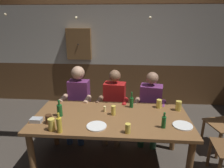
# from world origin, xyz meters

# --- Properties ---
(back_wall_upper) EXTENTS (6.72, 0.12, 1.38)m
(back_wall_upper) POSITION_xyz_m (0.00, 2.44, 1.65)
(back_wall_upper) COLOR beige
(back_wall_wainscot) EXTENTS (6.72, 0.12, 0.96)m
(back_wall_wainscot) POSITION_xyz_m (0.00, 2.44, 0.48)
(back_wall_wainscot) COLOR brown
(back_wall_wainscot) RESTS_ON ground_plane
(dining_table) EXTENTS (2.06, 0.97, 0.77)m
(dining_table) POSITION_xyz_m (0.00, 0.16, 0.67)
(dining_table) COLOR brown
(dining_table) RESTS_ON ground_plane
(person_0) EXTENTS (0.50, 0.53, 1.26)m
(person_0) POSITION_xyz_m (-0.62, 0.87, 0.69)
(person_0) COLOR #6B2D66
(person_0) RESTS_ON ground_plane
(person_1) EXTENTS (0.53, 0.56, 1.20)m
(person_1) POSITION_xyz_m (-0.01, 0.87, 0.66)
(person_1) COLOR #AD1919
(person_1) RESTS_ON ground_plane
(person_2) EXTENTS (0.54, 0.59, 1.18)m
(person_2) POSITION_xyz_m (0.60, 0.87, 0.65)
(person_2) COLOR #6B2D66
(person_2) RESTS_ON ground_plane
(table_candle) EXTENTS (0.04, 0.04, 0.08)m
(table_candle) POSITION_xyz_m (-0.10, 0.30, 0.81)
(table_candle) COLOR #F9E08C
(table_candle) RESTS_ON dining_table
(condiment_caddy) EXTENTS (0.14, 0.10, 0.05)m
(condiment_caddy) POSITION_xyz_m (-0.93, -0.05, 0.79)
(condiment_caddy) COLOR #B2B7BC
(condiment_caddy) RESTS_ON dining_table
(plate_0) EXTENTS (0.24, 0.24, 0.01)m
(plate_0) POSITION_xyz_m (-0.15, -0.11, 0.77)
(plate_0) COLOR white
(plate_0) RESTS_ON dining_table
(plate_1) EXTENTS (0.24, 0.24, 0.01)m
(plate_1) POSITION_xyz_m (0.89, -0.02, 0.77)
(plate_1) COLOR white
(plate_1) RESTS_ON dining_table
(bottle_0) EXTENTS (0.07, 0.07, 0.23)m
(bottle_0) POSITION_xyz_m (-0.68, 0.13, 0.85)
(bottle_0) COLOR #195923
(bottle_0) RESTS_ON dining_table
(bottle_1) EXTENTS (0.06, 0.06, 0.24)m
(bottle_1) POSITION_xyz_m (0.28, 0.47, 0.85)
(bottle_1) COLOR #195923
(bottle_1) RESTS_ON dining_table
(bottle_2) EXTENTS (0.05, 0.05, 0.20)m
(bottle_2) POSITION_xyz_m (0.65, -0.07, 0.85)
(bottle_2) COLOR #195923
(bottle_2) RESTS_ON dining_table
(bottle_3) EXTENTS (0.06, 0.06, 0.24)m
(bottle_3) POSITION_xyz_m (-0.56, -0.26, 0.86)
(bottle_3) COLOR gold
(bottle_3) RESTS_ON dining_table
(pint_glass_0) EXTENTS (0.07, 0.07, 0.12)m
(pint_glass_0) POSITION_xyz_m (0.22, -0.21, 0.82)
(pint_glass_0) COLOR #E5C64C
(pint_glass_0) RESTS_ON dining_table
(pint_glass_1) EXTENTS (0.06, 0.06, 0.13)m
(pint_glass_1) POSITION_xyz_m (0.03, 0.22, 0.83)
(pint_glass_1) COLOR #E5C64C
(pint_glass_1) RESTS_ON dining_table
(pint_glass_2) EXTENTS (0.08, 0.08, 0.15)m
(pint_glass_2) POSITION_xyz_m (-0.66, -0.22, 0.84)
(pint_glass_2) COLOR #E5C64C
(pint_glass_2) RESTS_ON dining_table
(pint_glass_3) EXTENTS (0.08, 0.08, 0.11)m
(pint_glass_3) POSITION_xyz_m (-0.76, -0.07, 0.82)
(pint_glass_3) COLOR #4C2D19
(pint_glass_3) RESTS_ON dining_table
(pint_glass_4) EXTENTS (0.08, 0.08, 0.14)m
(pint_glass_4) POSITION_xyz_m (0.94, 0.42, 0.84)
(pint_glass_4) COLOR #E5C64C
(pint_glass_4) RESTS_ON dining_table
(pint_glass_5) EXTENTS (0.08, 0.08, 0.13)m
(pint_glass_5) POSITION_xyz_m (0.68, 0.49, 0.83)
(pint_glass_5) COLOR #E5C64C
(pint_glass_5) RESTS_ON dining_table
(wall_dart_cabinet) EXTENTS (0.56, 0.15, 0.70)m
(wall_dart_cabinet) POSITION_xyz_m (-0.91, 2.31, 1.45)
(wall_dart_cabinet) COLOR brown
(string_lights) EXTENTS (4.74, 0.04, 0.16)m
(string_lights) POSITION_xyz_m (0.00, 0.45, 2.07)
(string_lights) COLOR #F9EAB2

